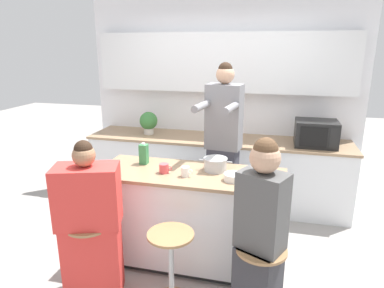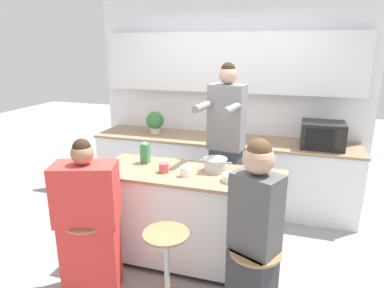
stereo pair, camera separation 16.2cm
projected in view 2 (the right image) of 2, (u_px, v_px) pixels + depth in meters
The scene contains 17 objects.
ground_plane at pixel (190, 260), 3.37m from camera, with size 16.00×16.00×0.00m, color gray.
wall_back at pixel (229, 84), 4.51m from camera, with size 3.61×0.22×2.70m.
back_counter at pixel (221, 171), 4.51m from camera, with size 3.35×0.68×0.88m.
kitchen_island at pixel (190, 217), 3.24m from camera, with size 1.72×0.66×0.92m.
bar_stool_leftmost at pixel (90, 253), 2.88m from camera, with size 0.38×0.38×0.65m.
bar_stool_center at pixel (167, 266), 2.71m from camera, with size 0.38×0.38×0.65m.
bar_stool_rightmost at pixel (253, 287), 2.48m from camera, with size 0.38×0.38×0.65m.
person_cooking at pixel (226, 153), 3.61m from camera, with size 0.43×0.63×1.88m.
person_wrapped_blanket at pixel (89, 223), 2.80m from camera, with size 0.56×0.43×1.35m.
person_seated_near at pixel (254, 243), 2.40m from camera, with size 0.39×0.36×1.46m.
cooking_pot at pixel (215, 165), 3.13m from camera, with size 0.31×0.22×0.12m.
fruit_bowl at pixel (232, 178), 2.90m from camera, with size 0.17×0.17×0.06m.
coffee_cup_near at pixel (184, 171), 3.00m from camera, with size 0.10×0.07×0.09m.
coffee_cup_far at pixel (164, 168), 3.10m from camera, with size 0.12×0.09×0.09m.
juice_carton at pixel (145, 153), 3.34m from camera, with size 0.07×0.07×0.21m.
microwave at pixel (323, 135), 3.97m from camera, with size 0.48×0.40×0.30m.
potted_plant at pixel (155, 121), 4.61m from camera, with size 0.24×0.24×0.30m.
Camera 2 is at (0.88, -2.78, 2.03)m, focal length 32.00 mm.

